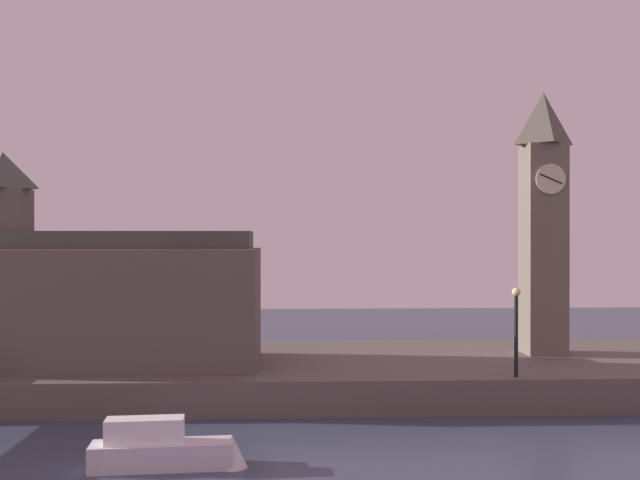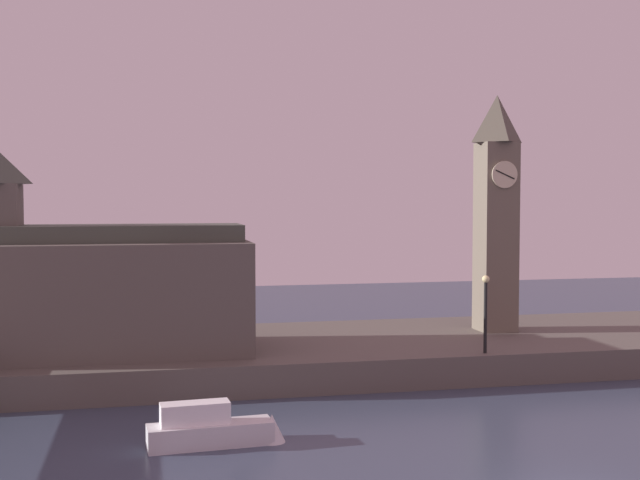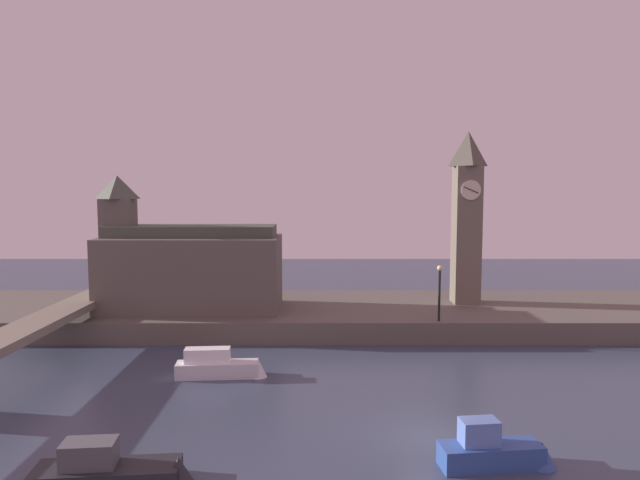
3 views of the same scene
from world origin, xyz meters
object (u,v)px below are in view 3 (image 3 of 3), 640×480
object	(u,v)px
clock_tower	(467,215)
streetlamp	(440,286)
parliament_hall	(186,267)
boat_barge_dark	(123,471)
boat_ferry_white	(223,366)
boat_tour_blue	(498,451)

from	to	relation	value
clock_tower	streetlamp	size ratio (longest dim) A/B	3.51
clock_tower	parliament_hall	bearing A→B (deg)	-174.04
parliament_hall	streetlamp	world-z (taller)	parliament_hall
parliament_hall	boat_barge_dark	bearing A→B (deg)	-82.50
streetlamp	clock_tower	bearing A→B (deg)	61.77
streetlamp	boat_barge_dark	size ratio (longest dim) A/B	0.64
clock_tower	boat_barge_dark	bearing A→B (deg)	-126.62
parliament_hall	boat_ferry_white	distance (m)	12.31
boat_tour_blue	boat_barge_dark	distance (m)	13.56
clock_tower	boat_tour_blue	size ratio (longest dim) A/B	2.94
clock_tower	boat_ferry_white	xyz separation A→B (m)	(-16.53, -12.94, -7.67)
clock_tower	streetlamp	world-z (taller)	clock_tower
parliament_hall	streetlamp	xyz separation A→B (m)	(17.74, -3.89, -0.76)
boat_ferry_white	clock_tower	bearing A→B (deg)	38.05
boat_ferry_white	boat_barge_dark	distance (m)	11.51
parliament_hall	clock_tower	bearing A→B (deg)	5.96
parliament_hall	streetlamp	distance (m)	18.18
streetlamp	boat_ferry_white	xyz separation A→B (m)	(-13.27, -6.86, -3.24)
parliament_hall	boat_barge_dark	size ratio (longest dim) A/B	2.21
boat_tour_blue	boat_barge_dark	world-z (taller)	boat_tour_blue
boat_barge_dark	parliament_hall	bearing A→B (deg)	97.50
clock_tower	boat_tour_blue	bearing A→B (deg)	-101.24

